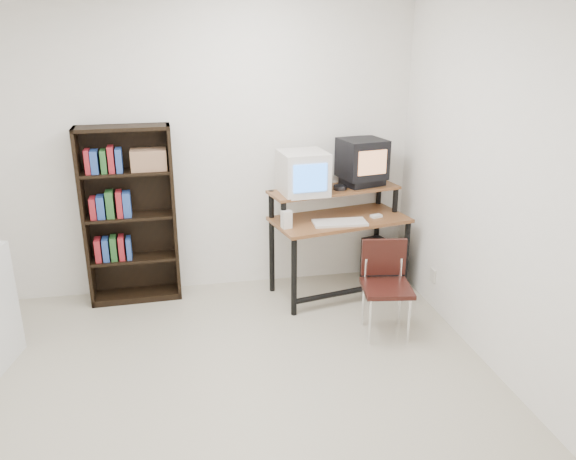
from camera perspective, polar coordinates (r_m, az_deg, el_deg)
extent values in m
cube|color=beige|center=(3.84, -7.07, -18.07)|extent=(4.00, 4.00, 0.01)
cube|color=white|center=(5.16, -9.39, 7.71)|extent=(4.00, 0.01, 2.60)
cube|color=white|center=(3.86, 23.07, 2.48)|extent=(0.01, 4.00, 2.60)
cube|color=brown|center=(5.11, 5.27, 1.06)|extent=(1.30, 0.83, 0.03)
cube|color=brown|center=(5.14, 4.73, 4.09)|extent=(1.25, 0.60, 0.02)
cylinder|color=black|center=(4.79, 0.61, -4.76)|extent=(0.05, 0.05, 0.72)
cylinder|color=black|center=(5.31, 11.87, -2.73)|extent=(0.05, 0.05, 0.72)
cylinder|color=black|center=(5.19, -1.67, -1.24)|extent=(0.05, 0.05, 0.98)
cylinder|color=black|center=(5.67, 9.02, 0.33)|extent=(0.05, 0.05, 0.98)
cylinder|color=black|center=(5.12, 6.43, -6.18)|extent=(1.11, 0.28, 0.05)
cube|color=silver|center=(4.96, 1.51, 5.83)|extent=(0.43, 0.43, 0.38)
cube|color=#307DFF|center=(4.77, 2.29, 5.28)|extent=(0.30, 0.04, 0.24)
cube|color=black|center=(5.28, 7.55, 4.85)|extent=(0.42, 0.36, 0.08)
cube|color=black|center=(5.25, 7.52, 7.21)|extent=(0.44, 0.44, 0.36)
cube|color=tan|center=(5.09, 8.59, 6.77)|extent=(0.28, 0.07, 0.22)
cylinder|color=#26262B|center=(5.10, 5.30, 4.25)|extent=(0.14, 0.14, 0.05)
cube|color=silver|center=(4.96, 5.28, 0.67)|extent=(0.48, 0.23, 0.03)
cube|color=black|center=(5.16, 8.83, 1.11)|extent=(0.24, 0.21, 0.01)
cube|color=white|center=(5.17, 8.95, 1.37)|extent=(0.11, 0.09, 0.03)
cube|color=silver|center=(4.81, -0.16, 1.02)|extent=(0.09, 0.09, 0.17)
cube|color=black|center=(5.52, 9.55, -3.39)|extent=(0.32, 0.49, 0.42)
cube|color=black|center=(4.54, 10.01, -5.85)|extent=(0.43, 0.43, 0.04)
cube|color=black|center=(4.62, 9.70, -2.72)|extent=(0.36, 0.08, 0.31)
cylinder|color=silver|center=(4.48, 8.32, -9.23)|extent=(0.02, 0.02, 0.39)
cylinder|color=silver|center=(4.54, 12.17, -9.03)|extent=(0.02, 0.02, 0.39)
cylinder|color=silver|center=(4.74, 7.64, -7.46)|extent=(0.02, 0.02, 0.39)
cylinder|color=silver|center=(4.80, 11.27, -7.31)|extent=(0.02, 0.02, 0.39)
cube|color=black|center=(5.17, -19.97, 1.02)|extent=(0.04, 0.27, 1.59)
cube|color=black|center=(5.13, -11.50, 1.67)|extent=(0.04, 0.27, 1.59)
cube|color=black|center=(5.25, -15.71, 1.75)|extent=(0.79, 0.05, 1.59)
cube|color=black|center=(4.96, -16.58, 9.93)|extent=(0.80, 0.29, 0.03)
cube|color=black|center=(5.41, -15.02, -6.36)|extent=(0.80, 0.29, 0.06)
cube|color=black|center=(5.27, -15.36, -2.76)|extent=(0.74, 0.27, 0.03)
cube|color=black|center=(5.14, -15.75, 1.35)|extent=(0.74, 0.27, 0.02)
cube|color=black|center=(5.03, -16.16, 5.65)|extent=(0.74, 0.27, 0.02)
cube|color=#855F44|center=(5.00, -13.97, 6.97)|extent=(0.31, 0.20, 0.18)
cube|color=beige|center=(5.13, 14.51, -4.49)|extent=(0.02, 0.08, 0.12)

